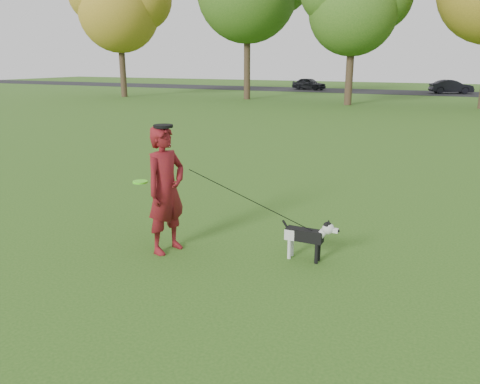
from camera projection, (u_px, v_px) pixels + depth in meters
The scene contains 7 objects.
ground at pixel (238, 255), 7.16m from camera, with size 120.00×120.00×0.00m, color #285116.
road at pixel (428, 93), 42.02m from camera, with size 120.00×7.00×0.02m, color black.
man at pixel (166, 190), 7.09m from camera, with size 0.72×0.47×1.97m, color #5E0D1C.
dog at pixel (309, 235), 6.88m from camera, with size 0.88×0.18×0.67m.
car_left at pixel (309, 84), 46.38m from camera, with size 1.36×3.39×1.15m, color black.
car_mid at pixel (451, 87), 41.10m from camera, with size 1.25×3.57×1.18m, color black.
man_held_items at pixel (253, 201), 6.78m from camera, with size 2.75×0.76×1.53m.
Camera 1 is at (2.84, -5.99, 2.89)m, focal length 35.00 mm.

